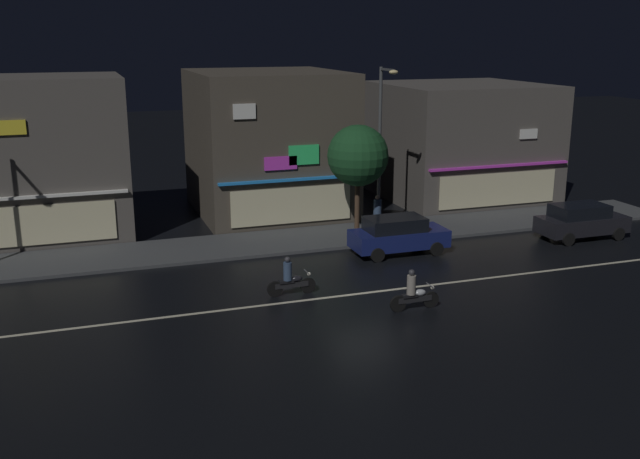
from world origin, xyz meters
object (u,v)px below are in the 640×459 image
Objects in this scene: parked_car_near_kerb at (398,235)px; streetlamp_mid at (381,137)px; motorcycle_following at (290,279)px; traffic_cone at (414,241)px; parked_car_trailing at (581,221)px; pedestrian_on_sidewalk at (377,215)px; motorcycle_lead at (414,293)px.

streetlamp_mid is at bearing 79.36° from parked_car_near_kerb.
motorcycle_following is at bearing -149.49° from parked_car_near_kerb.
motorcycle_following is 3.45× the size of traffic_cone.
traffic_cone is (-8.23, 1.25, -0.59)m from parked_car_trailing.
parked_car_trailing is at bearing -179.84° from pedestrian_on_sidewalk.
pedestrian_on_sidewalk is 3.35× the size of traffic_cone.
motorcycle_following is (-6.45, -6.75, -0.36)m from pedestrian_on_sidewalk.
parked_car_trailing reaches higher than traffic_cone.
parked_car_trailing reaches higher than motorcycle_following.
motorcycle_lead is (-3.04, -10.03, -4.10)m from streetlamp_mid.
motorcycle_lead is (-11.72, -5.86, -0.24)m from parked_car_trailing.
pedestrian_on_sidewalk is 2.71m from traffic_cone.
pedestrian_on_sidewalk reaches higher than motorcycle_following.
parked_car_near_kerb is 2.26× the size of motorcycle_lead.
parked_car_near_kerb is at bearing -108.51° from motorcycle_lead.
parked_car_near_kerb is 1.00× the size of parked_car_trailing.
motorcycle_following is at bearing -36.13° from motorcycle_lead.
streetlamp_mid is 4.14× the size of motorcycle_following.
traffic_cone is (3.49, 7.12, -0.36)m from motorcycle_lead.
motorcycle_following is at bearing 69.16° from pedestrian_on_sidewalk.
parked_car_trailing reaches higher than motorcycle_lead.
streetlamp_mid reaches higher than motorcycle_lead.
streetlamp_mid is at bearing 98.81° from traffic_cone.
streetlamp_mid reaches higher than parked_car_trailing.
traffic_cone is at bearing -81.19° from streetlamp_mid.
streetlamp_mid is at bearing 48.69° from motorcycle_following.
streetlamp_mid is 11.25m from motorcycle_lead.
streetlamp_mid is 4.14× the size of motorcycle_lead.
pedestrian_on_sidewalk is at bearing 48.36° from motorcycle_following.
parked_car_near_kerb is 9.37m from parked_car_trailing.
streetlamp_mid is 10.37m from parked_car_trailing.
pedestrian_on_sidewalk is at bearing 106.80° from traffic_cone.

